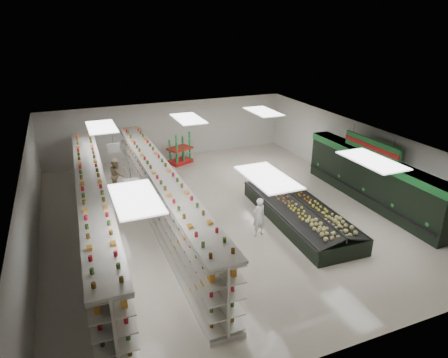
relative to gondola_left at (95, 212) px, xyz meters
name	(u,v)px	position (x,y,z in m)	size (l,w,h in m)	color
floor	(220,214)	(4.93, 0.12, -1.07)	(16.00, 16.00, 0.00)	beige
ceiling	(219,141)	(4.93, 0.12, 2.13)	(14.00, 16.00, 0.02)	white
wall_back	(168,130)	(4.93, 8.12, 0.53)	(14.00, 0.02, 3.20)	silver
wall_front	(346,299)	(4.93, -7.88, 0.53)	(14.00, 0.02, 3.20)	silver
wall_left	(30,208)	(-2.07, 0.12, 0.53)	(0.02, 16.00, 3.20)	silver
wall_right	(359,157)	(11.93, 0.12, 0.53)	(0.02, 16.00, 3.20)	silver
produce_wall_case	(372,177)	(11.46, -1.38, 0.17)	(0.93, 8.00, 2.20)	black
aisle_sign_near	(131,184)	(1.13, -1.88, 1.68)	(0.52, 0.06, 0.75)	white
aisle_sign_far	(114,148)	(1.13, 2.12, 1.68)	(0.52, 0.06, 0.75)	white
hortifruti_banner	(371,146)	(11.17, -1.38, 1.58)	(0.12, 3.20, 0.95)	#207A35
gondola_left	(95,212)	(0.00, 0.00, 0.00)	(1.41, 13.46, 2.33)	beige
gondola_center	(162,200)	(2.52, 0.12, 0.00)	(1.01, 13.42, 2.33)	beige
produce_island	(299,212)	(7.66, -1.69, -0.65)	(2.50, 6.32, 0.93)	black
soda_endcap	(180,150)	(5.17, 6.72, -0.28)	(1.52, 1.30, 1.64)	red
shopper_main	(259,217)	(5.64, -2.06, -0.30)	(0.56, 0.37, 1.54)	white
shopper_background	(117,175)	(1.35, 4.14, -0.26)	(0.79, 0.49, 1.62)	#99775E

